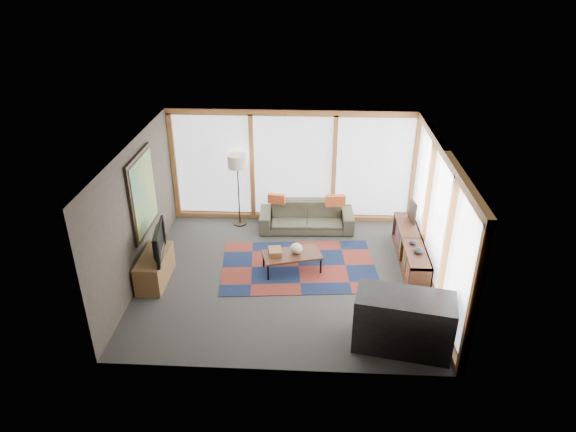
# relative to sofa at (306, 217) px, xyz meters

# --- Properties ---
(ground) EXTENTS (5.50, 5.50, 0.00)m
(ground) POSITION_rel_sofa_xyz_m (-0.33, -1.95, -0.30)
(ground) COLOR #2F2E2C
(ground) RESTS_ON ground
(room_envelope) EXTENTS (5.52, 5.02, 2.62)m
(room_envelope) POSITION_rel_sofa_xyz_m (0.17, -1.39, 1.24)
(room_envelope) COLOR #3A312A
(room_envelope) RESTS_ON ground
(rug) EXTENTS (3.18, 2.20, 0.01)m
(rug) POSITION_rel_sofa_xyz_m (-0.11, -1.59, -0.30)
(rug) COLOR maroon
(rug) RESTS_ON ground
(sofa) EXTENTS (2.11, 0.90, 0.61)m
(sofa) POSITION_rel_sofa_xyz_m (0.00, 0.00, 0.00)
(sofa) COLOR #343425
(sofa) RESTS_ON ground
(pillow_left) EXTENTS (0.40, 0.18, 0.21)m
(pillow_left) POSITION_rel_sofa_xyz_m (-0.67, 0.03, 0.41)
(pillow_left) COLOR #B54722
(pillow_left) RESTS_ON sofa
(pillow_right) EXTENTS (0.45, 0.19, 0.24)m
(pillow_right) POSITION_rel_sofa_xyz_m (0.63, -0.02, 0.42)
(pillow_right) COLOR #B54722
(pillow_right) RESTS_ON sofa
(floor_lamp) EXTENTS (0.42, 0.42, 1.68)m
(floor_lamp) POSITION_rel_sofa_xyz_m (-1.53, 0.15, 0.54)
(floor_lamp) COLOR #2F2316
(floor_lamp) RESTS_ON ground
(coffee_table) EXTENTS (1.22, 0.84, 0.37)m
(coffee_table) POSITION_rel_sofa_xyz_m (-0.24, -1.73, -0.12)
(coffee_table) COLOR #392110
(coffee_table) RESTS_ON ground
(book_stack) EXTENTS (0.29, 0.34, 0.10)m
(book_stack) POSITION_rel_sofa_xyz_m (-0.57, -1.74, 0.12)
(book_stack) COLOR brown
(book_stack) RESTS_ON coffee_table
(vase) EXTENTS (0.26, 0.26, 0.20)m
(vase) POSITION_rel_sofa_xyz_m (-0.16, -1.69, 0.17)
(vase) COLOR beige
(vase) RESTS_ON coffee_table
(bookshelf) EXTENTS (0.41, 2.26, 0.56)m
(bookshelf) POSITION_rel_sofa_xyz_m (2.10, -1.32, -0.02)
(bookshelf) COLOR #392110
(bookshelf) RESTS_ON ground
(bowl_a) EXTENTS (0.20, 0.20, 0.10)m
(bowl_a) POSITION_rel_sofa_xyz_m (2.13, -1.88, 0.31)
(bowl_a) COLOR black
(bowl_a) RESTS_ON bookshelf
(bowl_b) EXTENTS (0.18, 0.18, 0.08)m
(bowl_b) POSITION_rel_sofa_xyz_m (2.08, -1.56, 0.30)
(bowl_b) COLOR black
(bowl_b) RESTS_ON bookshelf
(shelf_picture) EXTENTS (0.11, 0.35, 0.46)m
(shelf_picture) POSITION_rel_sofa_xyz_m (2.20, -0.60, 0.49)
(shelf_picture) COLOR black
(shelf_picture) RESTS_ON bookshelf
(tv_console) EXTENTS (0.47, 1.12, 0.56)m
(tv_console) POSITION_rel_sofa_xyz_m (-2.80, -2.23, -0.02)
(tv_console) COLOR brown
(tv_console) RESTS_ON ground
(television) EXTENTS (0.29, 1.01, 0.58)m
(television) POSITION_rel_sofa_xyz_m (-2.73, -2.23, 0.54)
(television) COLOR black
(television) RESTS_ON tv_console
(bar_counter) EXTENTS (1.59, 0.96, 0.94)m
(bar_counter) POSITION_rel_sofa_xyz_m (1.57, -3.82, 0.17)
(bar_counter) COLOR black
(bar_counter) RESTS_ON ground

